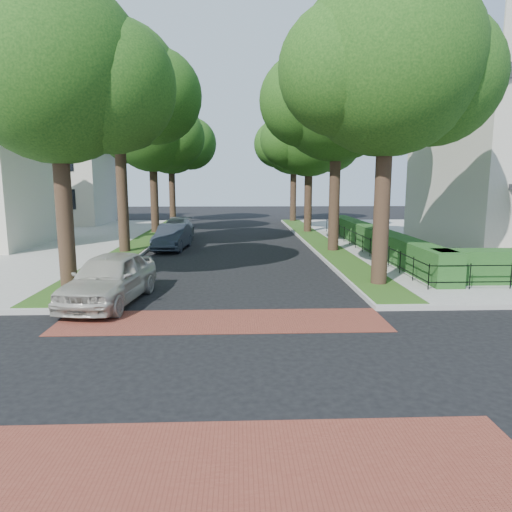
% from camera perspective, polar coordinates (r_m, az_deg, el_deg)
% --- Properties ---
extents(ground, '(120.00, 120.00, 0.00)m').
position_cam_1_polar(ground, '(9.68, -4.87, -13.85)').
color(ground, black).
rests_on(ground, ground).
extents(crosswalk_far, '(9.00, 2.20, 0.01)m').
position_cam_1_polar(crosswalk_far, '(12.68, -4.22, -8.12)').
color(crosswalk_far, brown).
rests_on(crosswalk_far, ground).
extents(crosswalk_near, '(9.00, 2.20, 0.01)m').
position_cam_1_polar(crosswalk_near, '(6.86, -6.19, -24.42)').
color(crosswalk_near, brown).
rests_on(crosswalk_near, ground).
extents(grass_strip_ne, '(1.60, 29.80, 0.02)m').
position_cam_1_polar(grass_strip_ne, '(28.65, 7.73, 1.99)').
color(grass_strip_ne, '#284B15').
rests_on(grass_strip_ne, sidewalk_ne).
extents(grass_strip_nw, '(1.60, 29.80, 0.02)m').
position_cam_1_polar(grass_strip_nw, '(28.82, -13.95, 1.84)').
color(grass_strip_nw, '#284B15').
rests_on(grass_strip_nw, sidewalk_nw).
extents(tree_right_near, '(7.75, 6.67, 10.66)m').
position_cam_1_polar(tree_right_near, '(17.35, 16.29, 21.74)').
color(tree_right_near, black).
rests_on(tree_right_near, sidewalk_ne).
extents(tree_right_mid, '(8.25, 7.09, 11.22)m').
position_cam_1_polar(tree_right_mid, '(25.03, 10.24, 18.86)').
color(tree_right_mid, black).
rests_on(tree_right_mid, sidewalk_ne).
extents(tree_right_far, '(7.25, 6.23, 9.74)m').
position_cam_1_polar(tree_right_far, '(33.64, 6.79, 14.61)').
color(tree_right_far, black).
rests_on(tree_right_far, sidewalk_ne).
extents(tree_right_back, '(7.50, 6.45, 10.20)m').
position_cam_1_polar(tree_right_back, '(42.57, 4.86, 14.02)').
color(tree_right_back, black).
rests_on(tree_right_back, sidewalk_ne).
extents(tree_left_near, '(7.50, 6.45, 10.20)m').
position_cam_1_polar(tree_left_near, '(17.48, -23.22, 20.06)').
color(tree_left_near, black).
rests_on(tree_left_near, sidewalk_nw).
extents(tree_left_mid, '(8.00, 6.88, 11.48)m').
position_cam_1_polar(tree_left_mid, '(25.23, -16.56, 19.37)').
color(tree_left_mid, black).
rests_on(tree_left_mid, sidewalk_nw).
extents(tree_left_far, '(7.00, 6.02, 9.86)m').
position_cam_1_polar(tree_left_far, '(33.77, -12.64, 14.80)').
color(tree_left_far, black).
rests_on(tree_left_far, sidewalk_nw).
extents(tree_left_back, '(7.75, 6.66, 10.44)m').
position_cam_1_polar(tree_left_back, '(42.67, -10.43, 14.09)').
color(tree_left_back, black).
rests_on(tree_left_back, sidewalk_nw).
extents(hedge_main_road, '(1.00, 18.00, 1.20)m').
position_cam_1_polar(hedge_main_road, '(25.15, 14.54, 2.10)').
color(hedge_main_road, '#17441A').
rests_on(hedge_main_road, sidewalk_ne).
extents(fence_main_road, '(0.06, 18.00, 0.90)m').
position_cam_1_polar(fence_main_road, '(24.95, 12.76, 1.77)').
color(fence_main_road, black).
rests_on(fence_main_road, sidewalk_ne).
extents(house_left_far, '(10.00, 9.00, 10.14)m').
position_cam_1_polar(house_left_far, '(43.89, -23.94, 10.21)').
color(house_left_far, beige).
rests_on(house_left_far, sidewalk_nw).
extents(parked_car_front, '(2.47, 4.87, 1.59)m').
position_cam_1_polar(parked_car_front, '(15.03, -17.85, -2.65)').
color(parked_car_front, '#B0AB9E').
rests_on(parked_car_front, ground).
extents(parked_car_middle, '(1.83, 4.38, 1.41)m').
position_cam_1_polar(parked_car_middle, '(25.89, -10.39, 2.35)').
color(parked_car_middle, '#212731').
rests_on(parked_car_middle, ground).
extents(parked_car_rear, '(2.04, 4.66, 1.33)m').
position_cam_1_polar(parked_car_rear, '(30.53, -9.87, 3.35)').
color(parked_car_rear, gray).
rests_on(parked_car_rear, ground).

